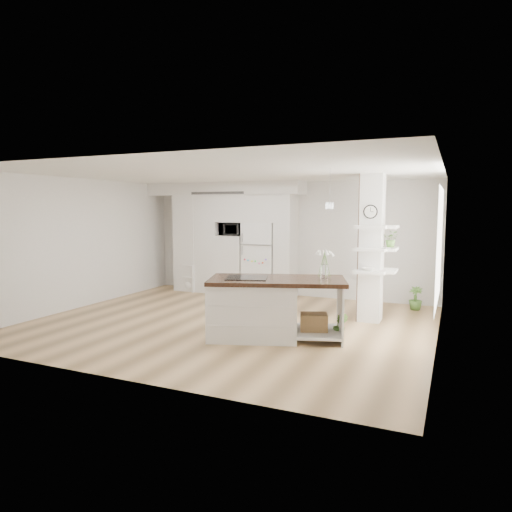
{
  "coord_description": "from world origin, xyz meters",
  "views": [
    {
      "loc": [
        3.7,
        -7.26,
        2.08
      ],
      "look_at": [
        0.12,
        0.9,
        1.15
      ],
      "focal_mm": 32.0,
      "sensor_mm": 36.0,
      "label": 1
    }
  ],
  "objects_px": {
    "bookshelf": "(189,279)",
    "floor_plant_a": "(340,326)",
    "kitchen_island": "(261,307)",
    "refrigerator": "(261,259)"
  },
  "relations": [
    {
      "from": "bookshelf",
      "to": "floor_plant_a",
      "type": "distance_m",
      "value": 5.24
    },
    {
      "from": "kitchen_island",
      "to": "bookshelf",
      "type": "distance_m",
      "value": 4.56
    },
    {
      "from": "refrigerator",
      "to": "floor_plant_a",
      "type": "height_order",
      "value": "refrigerator"
    },
    {
      "from": "kitchen_island",
      "to": "floor_plant_a",
      "type": "height_order",
      "value": "kitchen_island"
    },
    {
      "from": "kitchen_island",
      "to": "floor_plant_a",
      "type": "bearing_deg",
      "value": 1.64
    },
    {
      "from": "refrigerator",
      "to": "kitchen_island",
      "type": "relative_size",
      "value": 0.74
    },
    {
      "from": "refrigerator",
      "to": "floor_plant_a",
      "type": "relative_size",
      "value": 4.1
    },
    {
      "from": "bookshelf",
      "to": "floor_plant_a",
      "type": "relative_size",
      "value": 1.58
    },
    {
      "from": "floor_plant_a",
      "to": "refrigerator",
      "type": "bearing_deg",
      "value": 132.07
    },
    {
      "from": "kitchen_island",
      "to": "bookshelf",
      "type": "bearing_deg",
      "value": 118.07
    }
  ]
}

